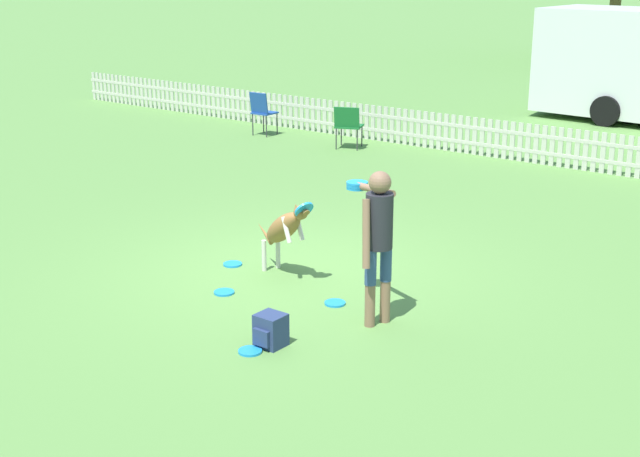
# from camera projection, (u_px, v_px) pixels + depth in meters

# --- Properties ---
(ground_plane) EXTENTS (240.00, 240.00, 0.00)m
(ground_plane) POSITION_uv_depth(u_px,v_px,m) (292.00, 271.00, 10.75)
(ground_plane) COLOR #5B8C42
(handler_person) EXTENTS (0.87, 0.86, 1.62)m
(handler_person) POSITION_uv_depth(u_px,v_px,m) (377.00, 229.00, 8.97)
(handler_person) COLOR #8C664C
(handler_person) RESTS_ON ground_plane
(leaping_dog) EXTENTS (1.10, 0.50, 1.02)m
(leaping_dog) POSITION_uv_depth(u_px,v_px,m) (285.00, 228.00, 10.42)
(leaping_dog) COLOR olive
(leaping_dog) RESTS_ON ground_plane
(frisbee_near_handler) EXTENTS (0.23, 0.23, 0.02)m
(frisbee_near_handler) POSITION_uv_depth(u_px,v_px,m) (335.00, 303.00, 9.74)
(frisbee_near_handler) COLOR #1E8CD8
(frisbee_near_handler) RESTS_ON ground_plane
(frisbee_near_dog) EXTENTS (0.23, 0.23, 0.02)m
(frisbee_near_dog) POSITION_uv_depth(u_px,v_px,m) (233.00, 264.00, 10.97)
(frisbee_near_dog) COLOR #1E8CD8
(frisbee_near_dog) RESTS_ON ground_plane
(frisbee_midfield) EXTENTS (0.23, 0.23, 0.02)m
(frisbee_midfield) POSITION_uv_depth(u_px,v_px,m) (250.00, 351.00, 8.56)
(frisbee_midfield) COLOR #1E8CD8
(frisbee_midfield) RESTS_ON ground_plane
(frisbee_far_scatter) EXTENTS (0.23, 0.23, 0.02)m
(frisbee_far_scatter) POSITION_uv_depth(u_px,v_px,m) (224.00, 292.00, 10.06)
(frisbee_far_scatter) COLOR #1E8CD8
(frisbee_far_scatter) RESTS_ON ground_plane
(backpack_on_grass) EXTENTS (0.27, 0.29, 0.33)m
(backpack_on_grass) POSITION_uv_depth(u_px,v_px,m) (270.00, 330.00, 8.66)
(backpack_on_grass) COLOR navy
(backpack_on_grass) RESTS_ON ground_plane
(picket_fence) EXTENTS (25.48, 0.04, 0.72)m
(picket_fence) POSITION_uv_depth(u_px,v_px,m) (544.00, 145.00, 16.15)
(picket_fence) COLOR beige
(picket_fence) RESTS_ON ground_plane
(folding_chair_blue_left) EXTENTS (0.66, 0.67, 0.85)m
(folding_chair_blue_left) POSITION_uv_depth(u_px,v_px,m) (348.00, 123.00, 17.44)
(folding_chair_blue_left) COLOR #333338
(folding_chair_blue_left) RESTS_ON ground_plane
(folding_chair_green_right) EXTENTS (0.45, 0.48, 0.92)m
(folding_chair_green_right) POSITION_uv_depth(u_px,v_px,m) (262.00, 109.00, 18.72)
(folding_chair_green_right) COLOR #333338
(folding_chair_green_right) RESTS_ON ground_plane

